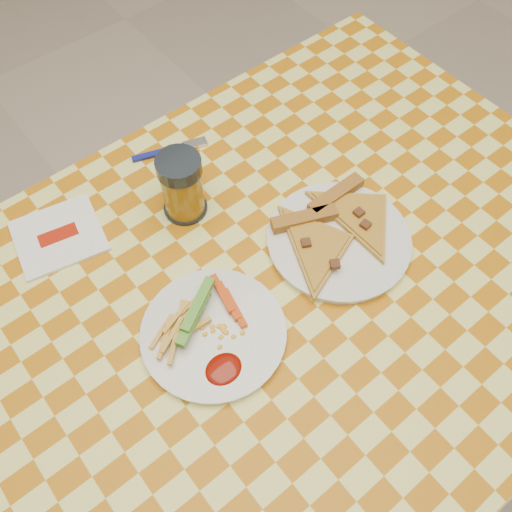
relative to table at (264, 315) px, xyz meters
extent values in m
plane|color=beige|center=(0.00, 0.00, -0.68)|extent=(8.00, 8.00, 0.00)
cylinder|color=silver|center=(0.54, 0.34, -0.33)|extent=(0.06, 0.06, 0.71)
cube|color=#58331E|center=(0.00, 0.00, 0.05)|extent=(1.20, 0.80, 0.04)
cylinder|color=white|center=(-0.11, -0.01, 0.08)|extent=(0.27, 0.27, 0.01)
cylinder|color=white|center=(0.16, 0.00, 0.08)|extent=(0.24, 0.24, 0.01)
cube|color=#26640F|center=(-0.11, 0.03, 0.11)|extent=(0.10, 0.08, 0.02)
cube|color=#D23F09|center=(-0.06, 0.02, 0.09)|extent=(0.06, 0.08, 0.02)
ellipsoid|color=#770C02|center=(-0.13, -0.06, 0.09)|extent=(0.06, 0.05, 0.01)
cube|color=#966221|center=(0.14, 0.06, 0.10)|extent=(0.12, 0.07, 0.02)
cube|color=#966221|center=(0.21, 0.07, 0.10)|extent=(0.12, 0.03, 0.02)
cylinder|color=black|center=(0.00, 0.22, 0.08)|extent=(0.08, 0.08, 0.01)
cylinder|color=#905E0F|center=(0.00, 0.22, 0.12)|extent=(0.07, 0.07, 0.10)
cylinder|color=black|center=(0.00, 0.22, 0.19)|extent=(0.08, 0.08, 0.03)
cube|color=white|center=(-0.20, 0.31, 0.08)|extent=(0.17, 0.16, 0.01)
cube|color=#A51909|center=(-0.20, 0.31, 0.08)|extent=(0.07, 0.04, 0.00)
cube|color=navy|center=(0.04, 0.36, 0.08)|extent=(0.10, 0.05, 0.01)
cube|color=silver|center=(0.10, 0.34, 0.08)|extent=(0.05, 0.03, 0.00)
camera|label=1|loc=(-0.29, -0.33, 0.88)|focal=40.00mm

